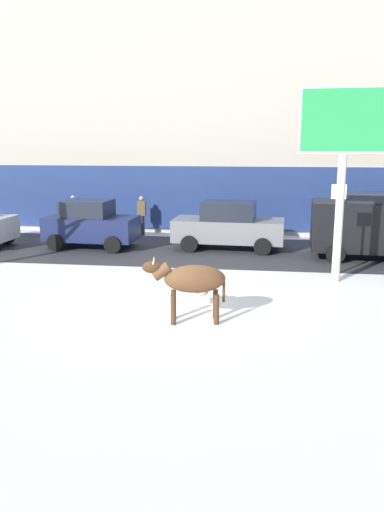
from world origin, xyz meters
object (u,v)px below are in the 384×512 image
Objects in this scene: car_black_van at (380,224)px; pedestrian_by_cars at (74,214)px; billboard at (344,133)px; car_grey_sedan at (228,226)px; cow_brown at (192,280)px; pedestrian_near_billboard at (142,216)px; street_sign at (337,222)px; car_navy_hatchback at (91,224)px.

car_black_van is 12.93m from pedestrian_by_cars.
billboard is 4.87m from car_black_van.
cow_brown is at bearing -92.09° from car_grey_sedan.
street_sign reaches higher than pedestrian_near_billboard.
car_black_van reaches higher than car_grey_sedan.
street_sign is (7.49, -6.09, 0.79)m from pedestrian_near_billboard.
car_black_van is (5.35, -1.03, 0.33)m from car_grey_sedan.
pedestrian_by_cars is at bearing 122.17° from cow_brown.
street_sign is at bearing -125.25° from car_black_van.
car_grey_sedan is at bearing 134.09° from street_sign.
car_grey_sedan is at bearing -31.70° from pedestrian_near_billboard.
car_navy_hatchback reaches higher than pedestrian_near_billboard.
street_sign reaches higher than car_navy_hatchback.
car_navy_hatchback is at bearing 160.15° from street_sign.
billboard is 6.49m from car_grey_sedan.
cow_brown is 11.40m from pedestrian_near_billboard.
car_black_van is at bearing 54.75° from street_sign.
car_black_van is at bearing -20.48° from pedestrian_near_billboard.
billboard is 1.18× the size of car_black_van.
car_navy_hatchback is 9.43m from street_sign.
pedestrian_by_cars is 12.25m from street_sign.
pedestrian_by_cars is at bearing 160.89° from car_grey_sedan.
car_black_van is 2.71× the size of pedestrian_by_cars.
car_black_van is at bearing -10.88° from car_grey_sedan.
street_sign reaches higher than car_black_van.
street_sign is (0.05, 0.68, -2.64)m from billboard.
car_black_van is 2.71× the size of pedestrian_near_billboard.
street_sign reaches higher than car_grey_sedan.
car_navy_hatchback is 0.76× the size of car_black_van.
billboard is 10.19m from car_navy_hatchback.
street_sign is (-1.84, -2.60, 0.43)m from car_black_van.
pedestrian_near_billboard is at bearing 140.92° from street_sign.
car_grey_sedan is at bearing 4.66° from car_navy_hatchback.
street_sign is at bearing -29.85° from pedestrian_by_cars.
car_navy_hatchback is 3.39m from pedestrian_by_cars.
car_navy_hatchback is 0.84× the size of car_grey_sedan.
street_sign is (3.51, -3.63, 0.76)m from car_grey_sedan.
billboard is at bearing 46.91° from cow_brown.
billboard reaches higher than car_black_van.
pedestrian_near_billboard is (-3.98, 2.46, -0.03)m from car_grey_sedan.
pedestrian_by_cars is (-6.79, 10.79, -0.11)m from cow_brown.
street_sign is at bearing -19.85° from car_navy_hatchback.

